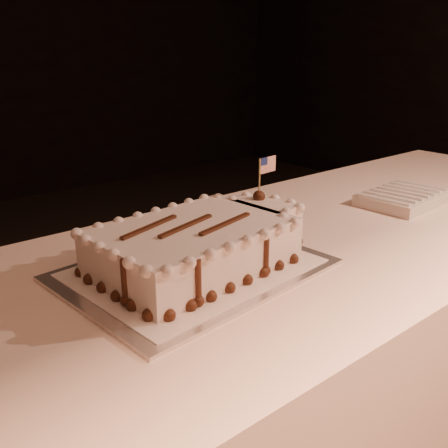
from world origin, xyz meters
TOP-DOWN VIEW (x-y plane):
  - banquet_table at (0.00, 0.60)m, footprint 2.40×0.80m
  - cake_board at (-0.34, 0.60)m, footprint 0.55×0.43m
  - doily at (-0.34, 0.60)m, footprint 0.49×0.39m
  - sheet_cake at (-0.31, 0.61)m, footprint 0.49×0.31m
  - napkin_stack at (0.41, 0.59)m, footprint 0.26×0.19m
  - side_plate at (0.08, 0.88)m, footprint 0.13×0.13m

SIDE VIEW (x-z plane):
  - banquet_table at x=0.00m, z-range 0.00..0.75m
  - cake_board at x=-0.34m, z-range 0.75..0.76m
  - side_plate at x=0.08m, z-range 0.75..0.76m
  - doily at x=-0.34m, z-range 0.76..0.76m
  - napkin_stack at x=0.41m, z-range 0.75..0.79m
  - sheet_cake at x=-0.31m, z-range 0.71..0.90m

